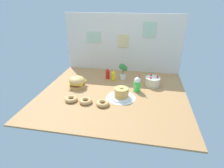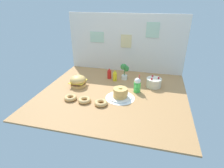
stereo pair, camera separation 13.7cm
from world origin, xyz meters
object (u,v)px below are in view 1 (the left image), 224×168
burger (77,82)px  donut_chocolate (86,101)px  pancake_stack (121,93)px  layer_cake (153,81)px  mustard_bottle (114,76)px  ketchup_bottle (108,74)px  potted_plant (123,71)px  cream_soda_cup (137,84)px  donut_pink_glaze (71,99)px  donut_vanilla (103,103)px

burger → donut_chocolate: size_ratio=1.43×
pancake_stack → donut_chocolate: 0.48m
layer_cake → mustard_bottle: bearing=172.8°
ketchup_bottle → donut_chocolate: size_ratio=1.08×
burger → potted_plant: bearing=33.7°
mustard_bottle → donut_chocolate: mustard_bottle is taller
pancake_stack → donut_chocolate: pancake_stack is taller
potted_plant → pancake_stack: bearing=-84.4°
donut_chocolate → cream_soda_cup: bearing=35.5°
burger → donut_pink_glaze: burger is taller
layer_cake → mustard_bottle: (-0.62, 0.08, 0.01)m
cream_soda_cup → donut_vanilla: size_ratio=1.61×
donut_pink_glaze → pancake_stack: bearing=17.8°
burger → cream_soda_cup: size_ratio=0.88×
pancake_stack → cream_soda_cup: (0.20, 0.23, 0.04)m
donut_chocolate → layer_cake: bearing=38.4°
pancake_stack → cream_soda_cup: size_ratio=1.13×
layer_cake → mustard_bottle: size_ratio=1.25×
pancake_stack → potted_plant: potted_plant is taller
ketchup_bottle → donut_vanilla: size_ratio=1.08×
donut_chocolate → mustard_bottle: bearing=73.2°
layer_cake → mustard_bottle: 0.62m
layer_cake → donut_chocolate: (-0.84, -0.67, -0.04)m
pancake_stack → donut_chocolate: bearing=-153.4°
donut_pink_glaze → burger: bearing=99.3°
donut_pink_glaze → potted_plant: (0.57, 0.83, 0.12)m
mustard_bottle → layer_cake: bearing=-7.2°
burger → mustard_bottle: (0.49, 0.33, 0.00)m
layer_cake → donut_pink_glaze: (-1.05, -0.66, -0.04)m
layer_cake → ketchup_bottle: (-0.73, 0.14, 0.01)m
mustard_bottle → cream_soda_cup: (0.40, -0.30, 0.02)m
ketchup_bottle → donut_pink_glaze: size_ratio=1.08×
donut_vanilla → burger: bearing=139.0°
pancake_stack → ketchup_bottle: (-0.31, 0.60, 0.02)m
donut_pink_glaze → donut_vanilla: 0.43m
donut_vanilla → layer_cake: bearing=48.0°
burger → donut_chocolate: 0.50m
cream_soda_cup → pancake_stack: bearing=-130.3°
ketchup_bottle → mustard_bottle: same height
burger → cream_soda_cup: cream_soda_cup is taller
donut_chocolate → donut_vanilla: same height
pancake_stack → layer_cake: size_ratio=1.36×
donut_vanilla → potted_plant: bearing=80.8°
mustard_bottle → pancake_stack: bearing=-69.4°
cream_soda_cup → layer_cake: bearing=45.4°
ketchup_bottle → layer_cake: bearing=-11.1°
donut_vanilla → cream_soda_cup: bearing=49.4°
burger → mustard_bottle: size_ratio=1.33×
donut_vanilla → donut_pink_glaze: bearing=176.4°
donut_pink_glaze → ketchup_bottle: bearing=68.4°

